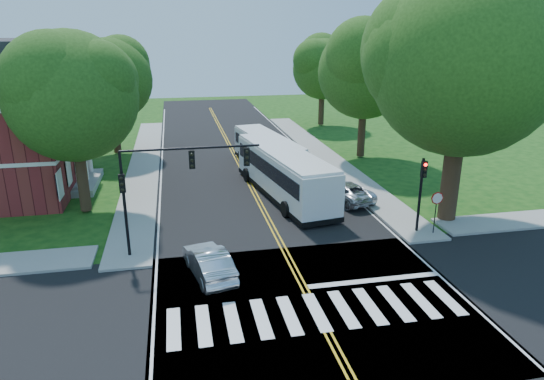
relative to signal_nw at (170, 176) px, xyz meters
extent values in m
plane|color=#113F0F|center=(5.86, -6.43, -4.38)|extent=(140.00, 140.00, 0.00)
cube|color=black|center=(5.86, 11.57, -4.37)|extent=(14.00, 96.00, 0.01)
cube|color=black|center=(5.86, -6.43, -4.37)|extent=(60.00, 12.00, 0.01)
cube|color=gold|center=(5.86, 15.57, -4.36)|extent=(0.36, 70.00, 0.01)
cube|color=silver|center=(-0.94, 15.57, -4.36)|extent=(0.12, 70.00, 0.01)
cube|color=silver|center=(12.66, 15.57, -4.36)|extent=(0.12, 70.00, 0.01)
cube|color=silver|center=(5.86, -6.93, -4.36)|extent=(12.60, 3.00, 0.01)
cube|color=silver|center=(9.36, -4.83, -4.36)|extent=(6.60, 0.40, 0.01)
cube|color=gray|center=(-2.44, 18.57, -4.30)|extent=(2.60, 40.00, 0.15)
cube|color=gray|center=(14.16, 18.57, -4.30)|extent=(2.60, 40.00, 0.15)
cylinder|color=#372916|center=(16.86, 1.57, -1.23)|extent=(1.10, 1.10, 6.00)
sphere|color=#396B1F|center=(16.86, 1.57, 5.28)|extent=(10.80, 10.80, 10.80)
cylinder|color=#372916|center=(-5.64, 7.57, -1.83)|extent=(0.70, 0.70, 4.80)
sphere|color=#396B1F|center=(-5.64, 7.57, 3.17)|extent=(8.00, 8.00, 8.00)
cylinder|color=#372916|center=(-5.14, 23.57, -2.03)|extent=(0.70, 0.70, 4.40)
sphere|color=#396B1F|center=(-5.14, 23.57, 2.64)|extent=(7.60, 7.60, 7.60)
cylinder|color=#372916|center=(17.36, 17.57, -1.73)|extent=(0.70, 0.70, 5.00)
sphere|color=#396B1F|center=(17.36, 17.57, 3.50)|extent=(8.40, 8.40, 8.40)
cylinder|color=#372916|center=(18.36, 33.57, -2.03)|extent=(0.70, 0.70, 4.40)
sphere|color=#396B1F|center=(18.36, 33.57, 2.51)|extent=(7.20, 7.20, 7.20)
cube|color=silver|center=(-6.54, 13.57, 0.02)|extent=(1.40, 6.00, 0.45)
cube|color=gray|center=(-6.54, 13.57, -4.13)|extent=(1.80, 6.00, 0.50)
cylinder|color=silver|center=(-6.54, 11.37, -2.28)|extent=(0.50, 0.50, 4.20)
cylinder|color=silver|center=(-6.54, 13.57, -2.28)|extent=(0.50, 0.50, 4.20)
cylinder|color=silver|center=(-6.54, 15.77, -2.28)|extent=(0.50, 0.50, 4.20)
cylinder|color=black|center=(-2.34, 0.07, -1.93)|extent=(0.16, 0.16, 4.60)
cube|color=black|center=(-2.34, -0.08, -0.23)|extent=(0.30, 0.22, 0.95)
sphere|color=black|center=(-2.34, -0.22, 0.07)|extent=(0.18, 0.18, 0.18)
cylinder|color=black|center=(1.16, 0.07, 1.37)|extent=(7.00, 0.12, 0.12)
cube|color=black|center=(1.16, -0.08, 0.82)|extent=(0.30, 0.22, 0.95)
cube|color=black|center=(3.96, -0.08, 0.82)|extent=(0.30, 0.22, 0.95)
cylinder|color=black|center=(14.06, 0.07, -2.03)|extent=(0.16, 0.16, 4.40)
cube|color=black|center=(14.06, -0.08, -0.43)|extent=(0.30, 0.22, 0.95)
sphere|color=#FF0A05|center=(14.06, -0.22, -0.13)|extent=(0.18, 0.18, 0.18)
cylinder|color=black|center=(14.86, -0.43, -3.13)|extent=(0.06, 0.06, 2.20)
cylinder|color=#A50A07|center=(14.86, -0.46, -2.08)|extent=(0.76, 0.04, 0.76)
cube|color=white|center=(7.83, 8.21, -2.67)|extent=(4.77, 13.18, 3.01)
cube|color=black|center=(7.83, 8.21, -2.13)|extent=(4.70, 12.30, 1.04)
cube|color=black|center=(6.81, 14.63, -2.29)|extent=(2.66, 0.52, 1.75)
cube|color=orange|center=(6.81, 14.63, -1.31)|extent=(1.85, 0.39, 0.35)
cube|color=black|center=(7.83, 8.21, -4.01)|extent=(4.84, 13.29, 0.33)
cube|color=white|center=(7.83, 8.21, -1.11)|extent=(4.66, 12.79, 0.24)
cylinder|color=black|center=(8.56, 12.64, -3.84)|extent=(0.51, 1.09, 1.05)
cylinder|color=black|center=(5.76, 12.20, -3.84)|extent=(0.51, 1.09, 1.05)
cylinder|color=black|center=(9.85, 4.54, -3.84)|extent=(0.51, 1.09, 1.05)
cylinder|color=black|center=(7.04, 4.10, -3.84)|extent=(0.51, 1.09, 1.05)
cube|color=white|center=(7.99, 14.98, -2.88)|extent=(4.25, 11.55, 2.63)
cube|color=black|center=(7.99, 14.98, -2.40)|extent=(4.19, 10.78, 0.91)
cube|color=black|center=(7.06, 20.60, -2.55)|extent=(2.33, 0.48, 1.53)
cube|color=orange|center=(7.06, 20.60, -1.69)|extent=(1.62, 0.36, 0.31)
cube|color=black|center=(7.99, 14.98, -4.05)|extent=(4.31, 11.65, 0.29)
cube|color=white|center=(7.99, 14.98, -1.51)|extent=(4.14, 11.20, 0.21)
cylinder|color=black|center=(8.61, 18.87, -3.91)|extent=(0.45, 0.96, 0.92)
cylinder|color=black|center=(6.15, 18.46, -3.91)|extent=(0.45, 0.96, 0.92)
cylinder|color=black|center=(9.78, 11.78, -3.91)|extent=(0.45, 0.96, 0.92)
cylinder|color=black|center=(7.32, 11.38, -3.91)|extent=(0.45, 0.96, 0.92)
imported|color=silver|center=(1.61, -2.81, -3.63)|extent=(2.48, 4.70, 1.47)
imported|color=silver|center=(11.68, 6.30, -3.68)|extent=(3.78, 5.44, 1.38)
imported|color=black|center=(11.47, 7.79, -3.77)|extent=(2.05, 4.24, 1.19)
camera|label=1|loc=(0.42, -24.14, 7.08)|focal=32.00mm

